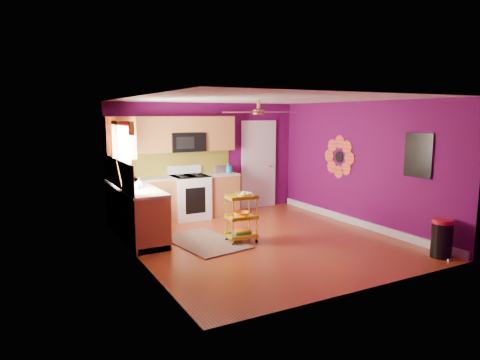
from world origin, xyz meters
TOP-DOWN VIEW (x-y plane):
  - ground at (0.00, 0.00)m, footprint 5.00×5.00m
  - room_envelope at (0.03, 0.00)m, footprint 4.54×5.04m
  - lower_cabinets at (-1.35, 1.82)m, footprint 2.81×2.31m
  - electric_range at (-0.55, 2.17)m, footprint 0.76×0.66m
  - upper_cabinetry at (-1.24, 2.17)m, footprint 2.80×2.30m
  - left_window at (-2.22, 1.05)m, footprint 0.08×1.35m
  - panel_door at (1.35, 2.47)m, footprint 0.95×0.11m
  - right_wall_art at (2.23, -0.34)m, footprint 0.04×2.74m
  - ceiling_fan at (0.00, 0.20)m, footprint 1.01×1.01m
  - shag_rug at (-0.99, 0.37)m, footprint 1.24×1.75m
  - rolling_cart at (-0.39, 0.09)m, footprint 0.54×0.41m
  - trash_can at (1.99, -2.13)m, footprint 0.34×0.36m
  - teal_kettle at (0.38, 2.16)m, footprint 0.18×0.18m
  - toaster at (0.17, 2.18)m, footprint 0.22×0.15m
  - soap_bottle_a at (-1.92, 1.13)m, footprint 0.08×0.08m
  - soap_bottle_b at (-2.01, 1.30)m, footprint 0.12×0.12m
  - counter_dish at (-1.97, 2.08)m, footprint 0.25×0.25m
  - counter_cup at (-1.99, 1.05)m, footprint 0.13×0.13m

SIDE VIEW (x-z plane):
  - ground at x=0.00m, z-range 0.00..0.00m
  - shag_rug at x=-0.99m, z-range 0.00..0.02m
  - trash_can at x=1.99m, z-range 0.00..0.61m
  - lower_cabinets at x=-1.35m, z-range -0.04..0.90m
  - rolling_cart at x=-0.39m, z-range 0.01..0.93m
  - electric_range at x=-0.55m, z-range -0.08..1.05m
  - counter_dish at x=-1.97m, z-range 0.94..1.00m
  - counter_cup at x=-1.99m, z-range 0.94..1.04m
  - soap_bottle_b at x=-2.01m, z-range 0.94..1.10m
  - teal_kettle at x=0.38m, z-range 0.92..1.13m
  - panel_door at x=1.35m, z-range -0.05..2.10m
  - soap_bottle_a at x=-1.92m, z-range 0.94..1.12m
  - toaster at x=0.17m, z-range 0.94..1.12m
  - right_wall_art at x=2.23m, z-range 0.92..1.96m
  - room_envelope at x=0.03m, z-range 0.37..2.89m
  - left_window at x=-2.22m, z-range 1.20..2.28m
  - upper_cabinetry at x=-1.24m, z-range 1.17..2.43m
  - ceiling_fan at x=0.00m, z-range 2.16..2.42m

